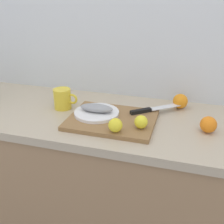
# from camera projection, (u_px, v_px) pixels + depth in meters

# --- Properties ---
(back_wall) EXTENTS (3.20, 0.05, 2.50)m
(back_wall) POSITION_uv_depth(u_px,v_px,m) (131.00, 34.00, 1.49)
(back_wall) COLOR silver
(back_wall) RESTS_ON ground_plane
(kitchen_counter) EXTENTS (2.00, 0.60, 0.90)m
(kitchen_counter) POSITION_uv_depth(u_px,v_px,m) (114.00, 189.00, 1.54)
(kitchen_counter) COLOR #9E7A56
(kitchen_counter) RESTS_ON ground_plane
(cutting_board) EXTENTS (0.40, 0.32, 0.02)m
(cutting_board) POSITION_uv_depth(u_px,v_px,m) (112.00, 120.00, 1.30)
(cutting_board) COLOR olive
(cutting_board) RESTS_ON kitchen_counter
(white_plate) EXTENTS (0.22, 0.22, 0.01)m
(white_plate) POSITION_uv_depth(u_px,v_px,m) (97.00, 113.00, 1.33)
(white_plate) COLOR white
(white_plate) RESTS_ON cutting_board
(fish_fillet) EXTENTS (0.16, 0.07, 0.04)m
(fish_fillet) POSITION_uv_depth(u_px,v_px,m) (96.00, 108.00, 1.32)
(fish_fillet) COLOR gray
(fish_fillet) RESTS_ON white_plate
(chef_knife) EXTENTS (0.24, 0.20, 0.02)m
(chef_knife) POSITION_uv_depth(u_px,v_px,m) (150.00, 109.00, 1.36)
(chef_knife) COLOR silver
(chef_knife) RESTS_ON cutting_board
(lemon_0) EXTENTS (0.06, 0.06, 0.06)m
(lemon_0) POSITION_uv_depth(u_px,v_px,m) (141.00, 122.00, 1.19)
(lemon_0) COLOR yellow
(lemon_0) RESTS_ON cutting_board
(lemon_1) EXTENTS (0.06, 0.06, 0.06)m
(lemon_1) POSITION_uv_depth(u_px,v_px,m) (115.00, 125.00, 1.16)
(lemon_1) COLOR yellow
(lemon_1) RESTS_ON cutting_board
(coffee_mug_0) EXTENTS (0.13, 0.09, 0.11)m
(coffee_mug_0) POSITION_uv_depth(u_px,v_px,m) (63.00, 99.00, 1.43)
(coffee_mug_0) COLOR yellow
(coffee_mug_0) RESTS_ON kitchen_counter
(orange_0) EXTENTS (0.08, 0.08, 0.08)m
(orange_0) POSITION_uv_depth(u_px,v_px,m) (180.00, 101.00, 1.44)
(orange_0) COLOR orange
(orange_0) RESTS_ON kitchen_counter
(orange_1) EXTENTS (0.07, 0.07, 0.07)m
(orange_1) POSITION_uv_depth(u_px,v_px,m) (208.00, 125.00, 1.20)
(orange_1) COLOR orange
(orange_1) RESTS_ON kitchen_counter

